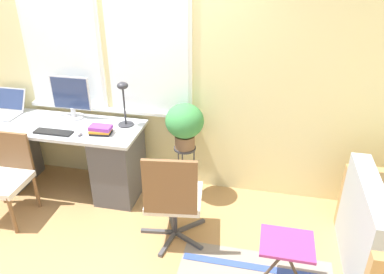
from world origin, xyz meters
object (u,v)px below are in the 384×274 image
(plant_stand, at_px, (185,155))
(folding_stool, at_px, (287,247))
(office_chair_swivel, at_px, (173,198))
(mouse, at_px, (80,134))
(desk_lamp, at_px, (124,97))
(laptop, at_px, (6,109))
(keyboard, at_px, (53,132))
(potted_plant, at_px, (185,123))
(monitor, at_px, (71,97))
(desk_chair_wooden, at_px, (5,175))
(book_stack, at_px, (101,130))

(plant_stand, relative_size, folding_stool, 1.30)
(office_chair_swivel, relative_size, plant_stand, 1.58)
(folding_stool, bearing_deg, mouse, 160.33)
(desk_lamp, distance_m, folding_stool, 2.03)
(laptop, bearing_deg, desk_lamp, 0.46)
(desk_lamp, height_order, plant_stand, desk_lamp)
(keyboard, height_order, folding_stool, keyboard)
(laptop, distance_m, folding_stool, 3.18)
(laptop, height_order, keyboard, laptop)
(mouse, bearing_deg, office_chair_swivel, -20.82)
(potted_plant, height_order, folding_stool, potted_plant)
(potted_plant, bearing_deg, folding_stool, -44.61)
(potted_plant, bearing_deg, monitor, 175.85)
(keyboard, bearing_deg, desk_chair_wooden, -137.39)
(desk_chair_wooden, distance_m, office_chair_swivel, 1.67)
(mouse, bearing_deg, potted_plant, 16.49)
(plant_stand, height_order, folding_stool, plant_stand)
(desk_chair_wooden, relative_size, potted_plant, 1.78)
(keyboard, height_order, office_chair_swivel, office_chair_swivel)
(book_stack, xyz_separation_m, desk_chair_wooden, (-0.83, -0.43, -0.36))
(keyboard, relative_size, mouse, 5.88)
(mouse, height_order, folding_stool, mouse)
(desk_chair_wooden, relative_size, plant_stand, 1.38)
(book_stack, distance_m, potted_plant, 0.81)
(office_chair_swivel, relative_size, folding_stool, 2.06)
(plant_stand, height_order, potted_plant, potted_plant)
(laptop, relative_size, folding_stool, 0.80)
(desk_chair_wooden, height_order, potted_plant, potted_plant)
(desk_lamp, bearing_deg, laptop, -179.54)
(laptop, bearing_deg, plant_stand, -0.61)
(desk_lamp, xyz_separation_m, office_chair_swivel, (0.67, -0.71, -0.60))
(book_stack, distance_m, office_chair_swivel, 1.02)
(monitor, relative_size, folding_stool, 0.99)
(laptop, distance_m, mouse, 1.06)
(folding_stool, bearing_deg, keyboard, 162.69)
(monitor, xyz_separation_m, book_stack, (0.44, -0.29, -0.19))
(desk_lamp, xyz_separation_m, folding_stool, (1.63, -1.02, -0.66))
(monitor, xyz_separation_m, office_chair_swivel, (1.28, -0.76, -0.52))
(monitor, distance_m, potted_plant, 1.23)
(desk_chair_wooden, relative_size, folding_stool, 1.80)
(desk_lamp, height_order, book_stack, desk_lamp)
(desk_chair_wooden, bearing_deg, mouse, 26.61)
(book_stack, relative_size, plant_stand, 0.37)
(keyboard, distance_m, mouse, 0.28)
(keyboard, xyz_separation_m, book_stack, (0.46, 0.09, 0.03))
(laptop, height_order, monitor, monitor)
(laptop, distance_m, potted_plant, 1.98)
(mouse, bearing_deg, keyboard, -179.26)
(plant_stand, bearing_deg, monitor, 175.85)
(desk_lamp, bearing_deg, mouse, -137.46)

